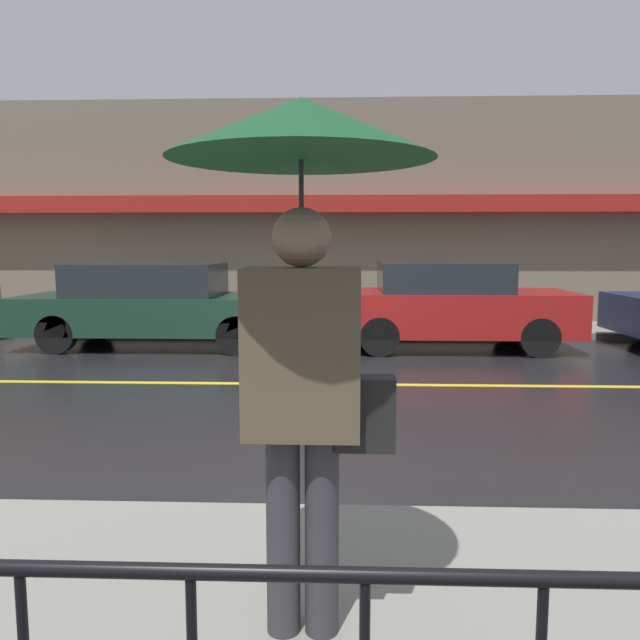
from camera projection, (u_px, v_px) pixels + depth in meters
ground_plane at (303, 384)px, 7.85m from camera, size 80.00×80.00×0.00m
sidewalk_far at (319, 328)px, 12.71m from camera, size 28.00×1.94×0.12m
lane_marking at (303, 384)px, 7.85m from camera, size 25.20×0.12×0.01m
building_storefront at (321, 213)px, 13.51m from camera, size 28.00×0.85×4.84m
pedestrian at (303, 225)px, 2.43m from camera, size 1.04×1.04×2.18m
car_dark_green at (157, 304)px, 10.74m from camera, size 4.71×1.83×1.43m
car_red at (448, 305)px, 10.54m from camera, size 4.01×1.87×1.46m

